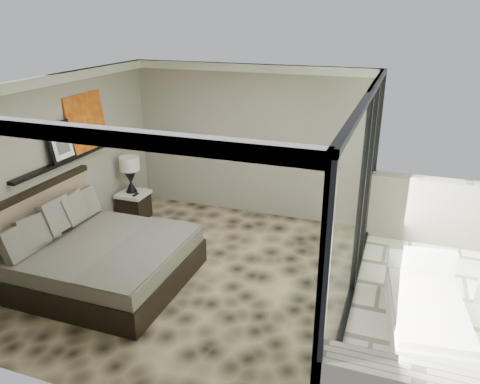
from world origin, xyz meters
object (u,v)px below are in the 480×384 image
(bed, at_px, (100,257))
(nightstand, at_px, (134,205))
(table_lamp, at_px, (130,170))
(lounger, at_px, (426,312))

(bed, bearing_deg, nightstand, 109.37)
(bed, distance_m, table_lamp, 2.27)
(nightstand, bearing_deg, lounger, -37.39)
(table_lamp, distance_m, lounger, 5.45)
(nightstand, distance_m, lounger, 5.36)
(lounger, bearing_deg, bed, 178.56)
(bed, bearing_deg, lounger, 5.47)
(bed, xyz_separation_m, lounger, (4.39, 0.42, -0.15))
(bed, height_order, nightstand, bed)
(nightstand, height_order, lounger, lounger)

